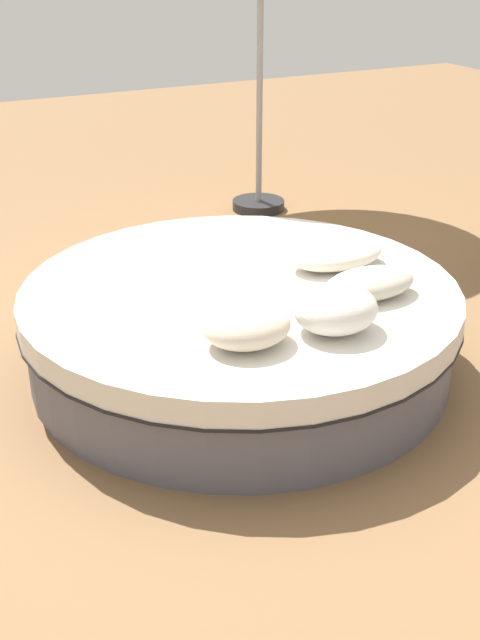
{
  "coord_description": "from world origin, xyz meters",
  "views": [
    {
      "loc": [
        -1.76,
        -3.53,
        2.22
      ],
      "look_at": [
        0.0,
        0.0,
        0.29
      ],
      "focal_mm": 46.16,
      "sensor_mm": 36.0,
      "label": 1
    }
  ],
  "objects": [
    {
      "name": "throw_pillow_2",
      "position": [
        0.53,
        -0.41,
        0.56
      ],
      "size": [
        0.5,
        0.29,
        0.14
      ],
      "primitive_type": "ellipsoid",
      "color": "beige",
      "rests_on": "round_bed"
    },
    {
      "name": "ground_plane",
      "position": [
        0.0,
        0.0,
        0.0
      ],
      "size": [
        16.0,
        16.0,
        0.0
      ],
      "primitive_type": "plane",
      "color": "olive"
    },
    {
      "name": "round_bed",
      "position": [
        0.0,
        0.0,
        0.25
      ],
      "size": [
        2.32,
        2.32,
        0.49
      ],
      "color": "#595966",
      "rests_on": "ground_plane"
    },
    {
      "name": "throw_pillow_3",
      "position": [
        0.6,
        0.01,
        0.56
      ],
      "size": [
        0.55,
        0.34,
        0.14
      ],
      "primitive_type": "ellipsoid",
      "color": "silver",
      "rests_on": "round_bed"
    },
    {
      "name": "throw_pillow_1",
      "position": [
        0.17,
        -0.65,
        0.6
      ],
      "size": [
        0.41,
        0.36,
        0.22
      ],
      "primitive_type": "ellipsoid",
      "color": "white",
      "rests_on": "round_bed"
    },
    {
      "name": "throw_pillow_0",
      "position": [
        -0.26,
        -0.59,
        0.58
      ],
      "size": [
        0.41,
        0.35,
        0.18
      ],
      "primitive_type": "ellipsoid",
      "color": "beige",
      "rests_on": "round_bed"
    }
  ]
}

